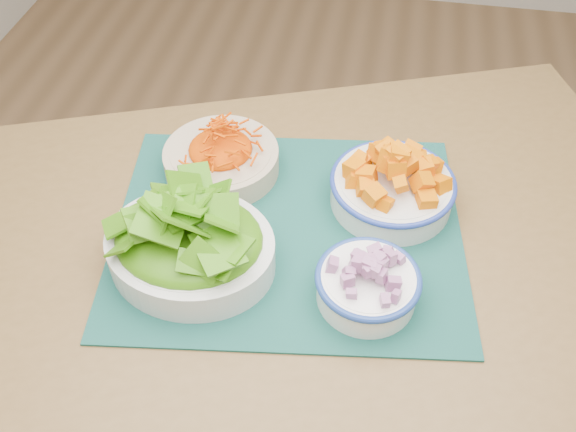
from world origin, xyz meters
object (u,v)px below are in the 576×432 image
object	(u,v)px
onion_bowl	(368,281)
placemat	(288,230)
table	(281,307)
squash_bowl	(393,183)
lettuce_bowl	(189,239)
carrot_bowl	(221,155)

from	to	relation	value
onion_bowl	placemat	bearing A→B (deg)	140.69
table	squash_bowl	size ratio (longest dim) A/B	7.28
squash_bowl	lettuce_bowl	world-z (taller)	lettuce_bowl
placemat	carrot_bowl	xyz separation A→B (m)	(-0.13, 0.11, 0.04)
squash_bowl	onion_bowl	xyz separation A→B (m)	(-0.02, -0.19, -0.01)
squash_bowl	carrot_bowl	bearing A→B (deg)	175.17
onion_bowl	squash_bowl	bearing A→B (deg)	84.15
onion_bowl	table	bearing A→B (deg)	167.47
table	carrot_bowl	bearing A→B (deg)	104.34
table	onion_bowl	size ratio (longest dim) A/B	8.32
carrot_bowl	squash_bowl	bearing A→B (deg)	-4.83
carrot_bowl	squash_bowl	world-z (taller)	squash_bowl
lettuce_bowl	onion_bowl	world-z (taller)	lettuce_bowl
placemat	lettuce_bowl	size ratio (longest dim) A/B	1.98
table	placemat	world-z (taller)	placemat
placemat	squash_bowl	distance (m)	0.18
table	placemat	bearing A→B (deg)	71.05
squash_bowl	onion_bowl	world-z (taller)	squash_bowl
placemat	onion_bowl	size ratio (longest dim) A/B	2.96
table	squash_bowl	bearing A→B (deg)	27.41
lettuce_bowl	onion_bowl	xyz separation A→B (m)	(0.26, -0.02, -0.02)
squash_bowl	onion_bowl	size ratio (longest dim) A/B	1.14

